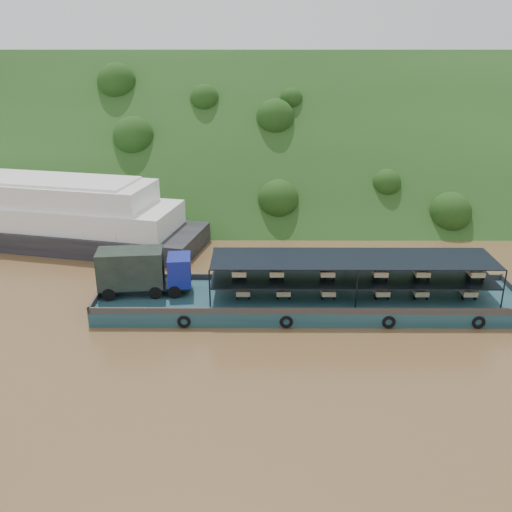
{
  "coord_description": "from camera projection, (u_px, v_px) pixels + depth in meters",
  "views": [
    {
      "loc": [
        -1.79,
        -44.1,
        21.3
      ],
      "look_at": [
        -2.0,
        3.0,
        3.2
      ],
      "focal_mm": 40.0,
      "sensor_mm": 36.0,
      "label": 1
    }
  ],
  "objects": [
    {
      "name": "ground",
      "position": [
        279.0,
        303.0,
        48.8
      ],
      "size": [
        160.0,
        160.0,
        0.0
      ],
      "primitive_type": "plane",
      "color": "brown",
      "rests_on": "ground"
    },
    {
      "name": "hillside",
      "position": [
        271.0,
        195.0,
        82.4
      ],
      "size": [
        140.0,
        39.6,
        39.6
      ],
      "primitive_type": "cube",
      "rotation": [
        0.79,
        0.0,
        0.0
      ],
      "color": "#1B3513",
      "rests_on": "ground"
    },
    {
      "name": "passenger_ferry",
      "position": [
        42.0,
        214.0,
        62.57
      ],
      "size": [
        36.88,
        16.63,
        7.25
      ],
      "rotation": [
        0.0,
        0.0,
        -0.22
      ],
      "color": "black",
      "rests_on": "ground"
    },
    {
      "name": "cargo_barge",
      "position": [
        287.0,
        294.0,
        47.51
      ],
      "size": [
        35.01,
        7.18,
        5.07
      ],
      "color": "#123740",
      "rests_on": "ground"
    }
  ]
}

